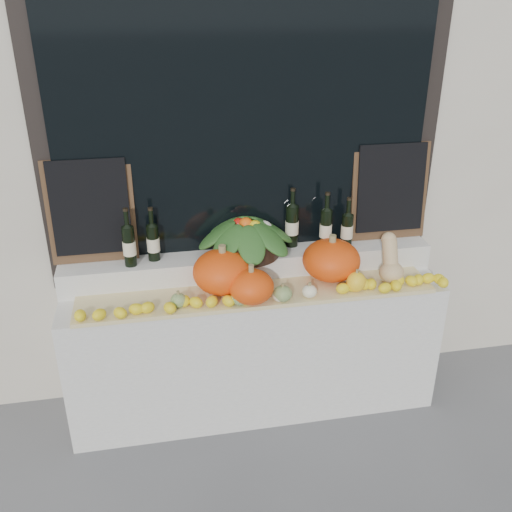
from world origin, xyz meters
The scene contains 18 objects.
storefront_facade centered at (0.00, 2.25, 2.25)m, with size 7.00×0.94×4.50m.
display_sill centered at (0.00, 1.52, 0.44)m, with size 2.30×0.55×0.88m, color silver.
rear_tier centered at (0.00, 1.68, 0.96)m, with size 2.30×0.25×0.16m, color silver.
straw_bedding centered at (0.00, 1.40, 0.89)m, with size 2.10×0.32×0.03m, color tan.
pumpkin_left centered at (-0.19, 1.46, 1.03)m, with size 0.35×0.35×0.26m, color #EE4A0C.
pumpkin_right centered at (0.47, 1.49, 1.03)m, with size 0.35×0.35×0.25m, color #EE4A0C.
pumpkin_center centered at (-0.05, 1.30, 1.00)m, with size 0.26×0.26×0.19m, color #EE4A0C.
butternut_squash centered at (0.82, 1.40, 1.03)m, with size 0.15×0.21×0.29m.
decorative_gourds centered at (0.10, 1.29, 0.96)m, with size 1.14×0.15×0.14m.
lemon_heap centered at (0.00, 1.29, 0.94)m, with size 2.20×0.16×0.06m, color yellow, non-canonical shape.
produce_bowl centered at (-0.02, 1.66, 1.16)m, with size 0.63×0.63×0.25m.
wine_bottle_far_left centered at (-0.72, 1.63, 1.17)m, with size 0.08×0.08×0.36m.
wine_bottle_near_left centered at (-0.58, 1.68, 1.15)m, with size 0.08×0.08×0.33m.
wine_bottle_tall centered at (0.28, 1.73, 1.18)m, with size 0.08×0.08×0.38m.
wine_bottle_near_right centered at (0.48, 1.66, 1.17)m, with size 0.08×0.08×0.36m.
wine_bottle_far_right centered at (0.63, 1.67, 1.15)m, with size 0.08×0.08×0.32m.
chalkboard_left centered at (-0.92, 1.74, 1.36)m, with size 0.50×0.08×0.62m.
chalkboard_right centered at (0.92, 1.74, 1.36)m, with size 0.50×0.08×0.62m.
Camera 1 is at (-0.55, -1.47, 2.55)m, focal length 40.00 mm.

